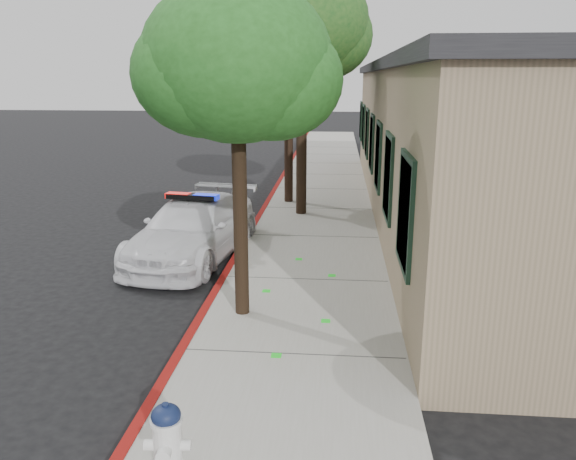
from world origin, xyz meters
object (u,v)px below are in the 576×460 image
(police_car, at_px, (194,229))
(street_tree_near, at_px, (237,69))
(fire_hydrant, at_px, (167,441))
(street_tree_mid, at_px, (303,27))
(street_tree_far, at_px, (289,56))
(clapboard_building, at_px, (503,142))

(police_car, bearing_deg, street_tree_near, -54.87)
(fire_hydrant, relative_size, street_tree_mid, 0.12)
(street_tree_far, bearing_deg, street_tree_near, -90.13)
(street_tree_near, bearing_deg, clapboard_building, 51.98)
(clapboard_building, bearing_deg, street_tree_near, -128.02)
(fire_hydrant, distance_m, street_tree_far, 13.02)
(clapboard_building, relative_size, street_tree_near, 4.11)
(street_tree_near, relative_size, street_tree_far, 0.90)
(clapboard_building, bearing_deg, police_car, -149.65)
(street_tree_far, bearing_deg, street_tree_mid, -72.04)
(police_car, height_order, street_tree_far, street_tree_far)
(police_car, xyz_separation_m, fire_hydrant, (1.56, -7.13, -0.12))
(police_car, bearing_deg, street_tree_far, 81.53)
(fire_hydrant, bearing_deg, street_tree_near, 84.60)
(street_tree_mid, bearing_deg, fire_hydrant, -92.84)
(clapboard_building, relative_size, street_tree_far, 3.69)
(clapboard_building, bearing_deg, street_tree_far, 171.85)
(street_tree_near, relative_size, street_tree_mid, 0.78)
(clapboard_building, distance_m, street_tree_mid, 6.26)
(police_car, height_order, fire_hydrant, police_car)
(clapboard_building, height_order, street_tree_mid, street_tree_mid)
(clapboard_building, height_order, street_tree_far, street_tree_far)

